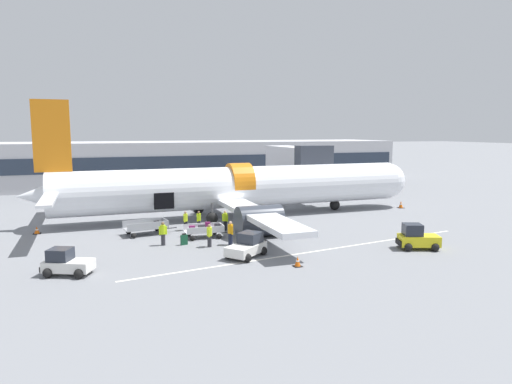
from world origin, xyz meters
The scene contains 21 objects.
ground_plane centered at (0.00, 0.00, 0.00)m, with size 500.00×500.00×0.00m, color slate.
apron_marking_line centered at (2.29, -11.82, 0.00)m, with size 26.15×4.08×0.01m.
terminal_strip centered at (0.00, 32.39, 3.21)m, with size 72.47×13.57×6.42m.
jet_bridge_stub centered at (10.54, 8.50, 4.74)m, with size 3.85×11.09×6.54m.
airplane centered at (0.91, 2.03, 2.72)m, with size 37.38×32.40×10.59m.
baggage_tug_lead centered at (-2.46, -11.42, 0.66)m, with size 3.24×3.01×1.52m.
baggage_tug_mid centered at (9.15, -13.64, 0.73)m, with size 3.04×2.41×1.75m.
baggage_tug_rear centered at (-13.28, -11.48, 0.64)m, with size 3.01×2.46×1.51m.
baggage_cart_loading centered at (-3.73, -5.28, 0.53)m, with size 3.82×1.99×1.13m.
baggage_cart_queued centered at (-7.77, -2.75, 0.55)m, with size 4.25×2.35×1.10m.
ground_crew_loader_a centered at (-4.64, -2.31, 0.83)m, with size 0.49×0.52×1.57m.
ground_crew_loader_b centered at (-7.12, -6.63, 0.88)m, with size 0.59×0.42×1.68m.
ground_crew_driver centered at (-3.55, -2.32, 0.81)m, with size 0.49×0.49×1.54m.
ground_crew_supervisor centered at (-4.14, -8.20, 0.86)m, with size 0.47×0.56×1.63m.
ground_crew_helper centered at (-1.61, -3.44, 0.87)m, with size 0.53×0.53×1.65m.
ground_crew_marshal centered at (-2.59, -8.15, 0.90)m, with size 0.49×0.60×1.72m.
suitcase_on_tarmac_upright centered at (-5.70, -7.03, 0.37)m, with size 0.53×0.28×0.84m.
safety_cone_nose centered at (18.88, 0.71, 0.35)m, with size 0.62×0.62×0.74m.
safety_cone_engine_left centered at (-0.34, -14.56, 0.29)m, with size 0.52×0.52×0.62m.
safety_cone_wingtip centered at (1.49, -6.88, 0.27)m, with size 0.47×0.47×0.59m.
safety_cone_tail centered at (-15.95, 0.50, 0.28)m, with size 0.59×0.59×0.60m.
Camera 1 is at (-11.80, -38.60, 8.08)m, focal length 32.00 mm.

